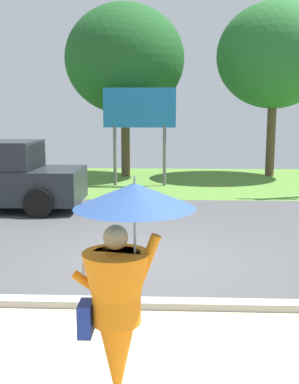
# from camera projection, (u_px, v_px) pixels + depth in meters

# --- Properties ---
(ground_plane) EXTENTS (40.00, 22.00, 0.20)m
(ground_plane) POSITION_uv_depth(u_px,v_px,m) (156.00, 225.00, 11.40)
(ground_plane) COLOR #4C4C4F
(monk_pedestrian) EXTENTS (1.11, 1.06, 2.13)m
(monk_pedestrian) POSITION_uv_depth(u_px,v_px,m) (121.00, 287.00, 4.18)
(monk_pedestrian) COLOR orange
(monk_pedestrian) RESTS_ON ground_plane
(roadside_billboard) EXTENTS (2.60, 0.12, 3.50)m
(roadside_billboard) POSITION_uv_depth(u_px,v_px,m) (140.00, 115.00, 16.80)
(roadside_billboard) COLOR slate
(roadside_billboard) RESTS_ON ground_plane
(tree_left_far) EXTENTS (4.65, 4.65, 7.01)m
(tree_left_far) POSITION_uv_depth(u_px,v_px,m) (274.00, 56.00, 18.96)
(tree_left_far) COLOR brown
(tree_left_far) RESTS_ON ground_plane
(tree_center_back) EXTENTS (4.82, 4.82, 6.93)m
(tree_center_back) POSITION_uv_depth(u_px,v_px,m) (125.00, 60.00, 19.00)
(tree_center_back) COLOR brown
(tree_center_back) RESTS_ON ground_plane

